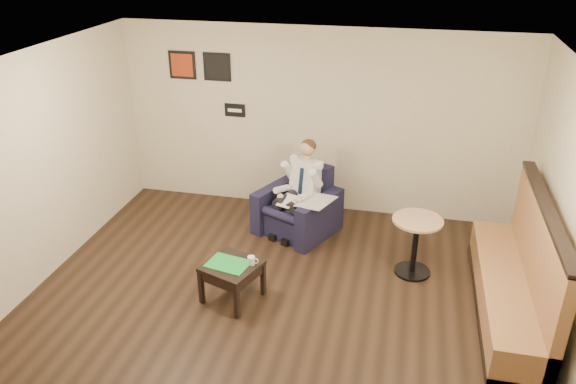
% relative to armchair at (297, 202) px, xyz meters
% --- Properties ---
extents(ground, '(6.00, 6.00, 0.00)m').
position_rel_armchair_xyz_m(ground, '(0.14, -2.15, -0.47)').
color(ground, black).
rests_on(ground, ground).
extents(wall_back, '(6.00, 0.02, 2.80)m').
position_rel_armchair_xyz_m(wall_back, '(0.14, 0.85, 0.93)').
color(wall_back, beige).
rests_on(wall_back, ground).
extents(wall_left, '(0.02, 6.00, 2.80)m').
position_rel_armchair_xyz_m(wall_left, '(-2.86, -2.15, 0.93)').
color(wall_left, beige).
rests_on(wall_left, ground).
extents(ceiling, '(6.00, 6.00, 0.02)m').
position_rel_armchair_xyz_m(ceiling, '(0.14, -2.15, 2.33)').
color(ceiling, white).
rests_on(ceiling, wall_back).
extents(seating_sign, '(0.32, 0.02, 0.20)m').
position_rel_armchair_xyz_m(seating_sign, '(-1.16, 0.84, 1.03)').
color(seating_sign, black).
rests_on(seating_sign, wall_back).
extents(art_print_left, '(0.42, 0.03, 0.42)m').
position_rel_armchair_xyz_m(art_print_left, '(-1.96, 0.84, 1.68)').
color(art_print_left, '#A33514').
rests_on(art_print_left, wall_back).
extents(art_print_right, '(0.42, 0.03, 0.42)m').
position_rel_armchair_xyz_m(art_print_right, '(-1.41, 0.84, 1.68)').
color(art_print_right, black).
rests_on(art_print_right, wall_back).
extents(armchair, '(1.29, 1.29, 0.94)m').
position_rel_armchair_xyz_m(armchair, '(0.00, 0.00, 0.00)').
color(armchair, black).
rests_on(armchair, ground).
extents(seated_man, '(0.94, 1.09, 1.29)m').
position_rel_armchair_xyz_m(seated_man, '(-0.05, -0.11, 0.17)').
color(seated_man, silver).
rests_on(seated_man, armchair).
extents(lap_papers, '(0.31, 0.36, 0.01)m').
position_rel_armchair_xyz_m(lap_papers, '(-0.09, -0.20, 0.11)').
color(lap_papers, white).
rests_on(lap_papers, seated_man).
extents(newspaper, '(0.57, 0.63, 0.01)m').
position_rel_armchair_xyz_m(newspaper, '(0.32, -0.26, 0.17)').
color(newspaper, silver).
rests_on(newspaper, armchair).
extents(side_table, '(0.75, 0.75, 0.48)m').
position_rel_armchair_xyz_m(side_table, '(-0.41, -1.78, -0.23)').
color(side_table, black).
rests_on(side_table, ground).
extents(green_folder, '(0.54, 0.43, 0.01)m').
position_rel_armchair_xyz_m(green_folder, '(-0.45, -1.79, 0.02)').
color(green_folder, green).
rests_on(green_folder, side_table).
extents(coffee_mug, '(0.11, 0.11, 0.10)m').
position_rel_armchair_xyz_m(coffee_mug, '(-0.19, -1.73, 0.06)').
color(coffee_mug, white).
rests_on(coffee_mug, side_table).
extents(smartphone, '(0.17, 0.14, 0.01)m').
position_rel_armchair_xyz_m(smartphone, '(-0.30, -1.64, 0.02)').
color(smartphone, black).
rests_on(smartphone, side_table).
extents(banquette, '(0.63, 2.62, 1.34)m').
position_rel_armchair_xyz_m(banquette, '(2.73, -1.29, 0.20)').
color(banquette, '#97653A').
rests_on(banquette, ground).
extents(cafe_table, '(0.71, 0.71, 0.78)m').
position_rel_armchair_xyz_m(cafe_table, '(1.67, -0.74, -0.08)').
color(cafe_table, tan).
rests_on(cafe_table, ground).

